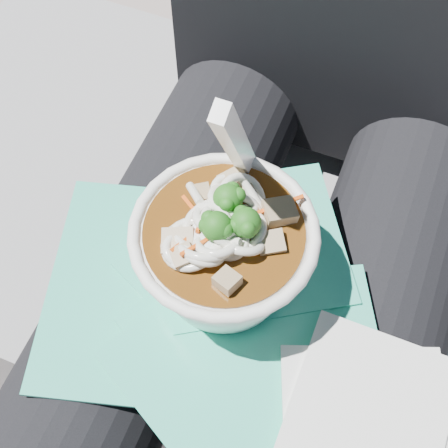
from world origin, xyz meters
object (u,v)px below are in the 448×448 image
at_px(person_body, 284,228).
at_px(plastic_bag, 239,325).
at_px(lap, 248,325).
at_px(udon_bowl, 224,247).
at_px(stone_ledge, 278,305).

xyz_separation_m(person_body, plastic_bag, (0.00, -0.12, 0.05)).
distance_m(lap, plastic_bag, 0.08).
bearing_deg(udon_bowl, stone_ledge, 80.78).
relative_size(stone_ledge, plastic_bag, 2.68).
bearing_deg(plastic_bag, udon_bowl, 127.85).
bearing_deg(udon_bowl, person_body, 75.14).
bearing_deg(plastic_bag, stone_ledge, 90.24).
height_order(stone_ledge, udon_bowl, udon_bowl).
bearing_deg(udon_bowl, lap, -3.33).
distance_m(lap, udon_bowl, 0.14).
xyz_separation_m(person_body, udon_bowl, (-0.02, -0.09, 0.11)).
xyz_separation_m(stone_ledge, person_body, (0.00, -0.06, 0.32)).
height_order(stone_ledge, lap, lap).
xyz_separation_m(stone_ledge, plastic_bag, (0.00, -0.18, 0.37)).
bearing_deg(person_body, lap, -90.00).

